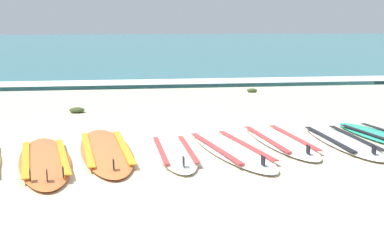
% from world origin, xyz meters
% --- Properties ---
extents(ground_plane, '(80.00, 80.00, 0.00)m').
position_xyz_m(ground_plane, '(0.00, 0.00, 0.00)').
color(ground_plane, beige).
extents(sea, '(80.00, 60.00, 0.10)m').
position_xyz_m(sea, '(0.00, 36.79, 0.05)').
color(sea, teal).
rests_on(sea, ground).
extents(wave_foam_strip, '(80.00, 1.19, 0.11)m').
position_xyz_m(wave_foam_strip, '(0.00, 7.39, 0.06)').
color(wave_foam_strip, white).
rests_on(wave_foam_strip, ground).
extents(surfboard_1, '(1.01, 2.46, 0.18)m').
position_xyz_m(surfboard_1, '(-1.59, 0.08, 0.04)').
color(surfboard_1, orange).
rests_on(surfboard_1, ground).
extents(surfboard_2, '(0.94, 2.62, 0.18)m').
position_xyz_m(surfboard_2, '(-0.88, 0.46, 0.04)').
color(surfboard_2, orange).
rests_on(surfboard_2, ground).
extents(surfboard_3, '(0.55, 1.99, 0.18)m').
position_xyz_m(surfboard_3, '(-0.01, 0.24, 0.04)').
color(surfboard_3, silver).
rests_on(surfboard_3, ground).
extents(surfboard_4, '(1.05, 2.48, 0.18)m').
position_xyz_m(surfboard_4, '(0.74, 0.31, 0.04)').
color(surfboard_4, white).
rests_on(surfboard_4, ground).
extents(surfboard_5, '(0.76, 2.32, 0.18)m').
position_xyz_m(surfboard_5, '(1.53, 0.68, 0.04)').
color(surfboard_5, white).
rests_on(surfboard_5, ground).
extents(surfboard_6, '(0.59, 2.23, 0.18)m').
position_xyz_m(surfboard_6, '(2.39, 0.54, 0.04)').
color(surfboard_6, silver).
rests_on(surfboard_6, ground).
extents(surfboard_7, '(0.83, 2.12, 0.18)m').
position_xyz_m(surfboard_7, '(3.09, 0.70, 0.04)').
color(surfboard_7, '#2DB793').
rests_on(surfboard_7, ground).
extents(seaweed_clump_mid_sand, '(0.29, 0.23, 0.10)m').
position_xyz_m(seaweed_clump_mid_sand, '(-1.51, 3.51, 0.05)').
color(seaweed_clump_mid_sand, '#384723').
rests_on(seaweed_clump_mid_sand, ground).
extents(seaweed_clump_by_the_boards, '(0.26, 0.21, 0.09)m').
position_xyz_m(seaweed_clump_by_the_boards, '(2.48, 5.80, 0.05)').
color(seaweed_clump_by_the_boards, '#384723').
rests_on(seaweed_clump_by_the_boards, ground).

